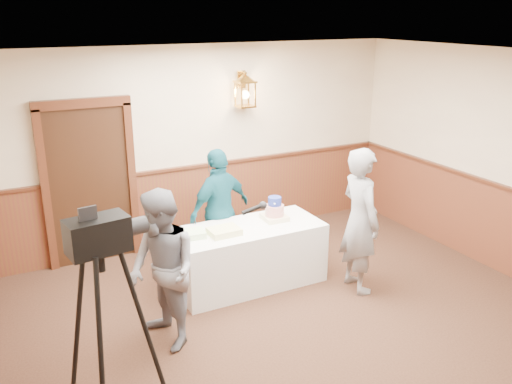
% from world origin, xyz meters
% --- Properties ---
extents(ground, '(7.00, 7.00, 0.00)m').
position_xyz_m(ground, '(0.00, 0.00, 0.00)').
color(ground, '#321C13').
rests_on(ground, ground).
extents(room_shell, '(6.02, 7.02, 2.81)m').
position_xyz_m(room_shell, '(-0.05, 0.45, 1.52)').
color(room_shell, '#C8B196').
rests_on(room_shell, ground).
extents(display_table, '(1.80, 0.80, 0.75)m').
position_xyz_m(display_table, '(-0.07, 1.90, 0.38)').
color(display_table, white).
rests_on(display_table, ground).
extents(tiered_cake, '(0.30, 0.30, 0.30)m').
position_xyz_m(tiered_cake, '(0.33, 1.96, 0.87)').
color(tiered_cake, beige).
rests_on(tiered_cake, display_table).
extents(sheet_cake_yellow, '(0.36, 0.28, 0.07)m').
position_xyz_m(sheet_cake_yellow, '(-0.42, 1.82, 0.79)').
color(sheet_cake_yellow, '#DCD483').
rests_on(sheet_cake_yellow, display_table).
extents(sheet_cake_green, '(0.34, 0.28, 0.07)m').
position_xyz_m(sheet_cake_green, '(-0.79, 1.92, 0.79)').
color(sheet_cake_green, '#BBEDA7').
rests_on(sheet_cake_green, display_table).
extents(interviewer, '(1.54, 0.88, 1.63)m').
position_xyz_m(interviewer, '(-1.38, 1.13, 0.81)').
color(interviewer, slate).
rests_on(interviewer, ground).
extents(baker, '(0.48, 0.68, 1.76)m').
position_xyz_m(baker, '(1.05, 1.19, 0.88)').
color(baker, gray).
rests_on(baker, ground).
extents(assistant_p, '(1.02, 0.67, 1.61)m').
position_xyz_m(assistant_p, '(-0.20, 2.45, 0.80)').
color(assistant_p, '#155363').
rests_on(assistant_p, ground).
extents(tv_camera_rig, '(0.71, 0.66, 1.81)m').
position_xyz_m(tv_camera_rig, '(-2.11, 0.23, 0.81)').
color(tv_camera_rig, black).
rests_on(tv_camera_rig, ground).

